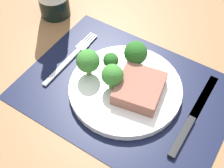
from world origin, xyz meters
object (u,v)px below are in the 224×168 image
(plate, at_px, (125,88))
(steak, at_px, (139,88))
(knife, at_px, (191,120))
(fork, at_px, (72,57))

(plate, relative_size, steak, 2.41)
(steak, xyz_separation_m, knife, (0.12, 0.01, -0.03))
(steak, xyz_separation_m, fork, (-0.19, 0.02, -0.03))
(fork, xyz_separation_m, knife, (0.31, -0.01, 0.00))
(fork, distance_m, knife, 0.31)
(plate, bearing_deg, fork, 174.79)
(plate, bearing_deg, steak, -1.53)
(steak, distance_m, fork, 0.19)
(fork, bearing_deg, steak, -7.31)
(knife, bearing_deg, plate, -175.51)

